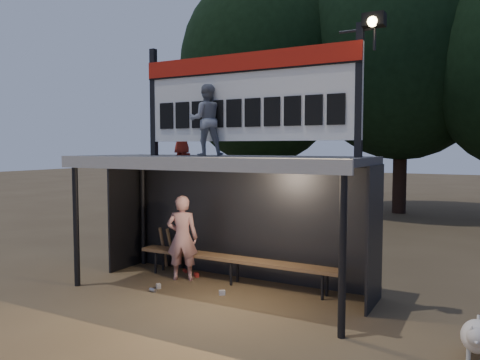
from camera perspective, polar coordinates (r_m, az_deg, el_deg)
ground at (r=8.23m, az=-2.62°, el=-13.44°), size 80.00×80.00×0.00m
player at (r=8.81m, az=-7.05°, el=-6.98°), size 0.68×0.58×1.59m
child_a at (r=7.85m, az=-4.12°, el=7.27°), size 0.73×0.69×1.19m
child_b at (r=8.79m, az=-7.06°, el=5.76°), size 0.48×0.39×0.84m
dugout_shelter at (r=8.09m, az=-1.77°, el=-0.40°), size 5.10×2.08×2.32m
scoreboard_assembly at (r=7.62m, az=0.92°, el=10.46°), size 4.10×0.27×1.99m
bench at (r=8.57m, az=-0.71°, el=-9.72°), size 4.00×0.35×0.48m
tree_left at (r=18.81m, az=2.75°, el=13.32°), size 6.46×6.46×9.27m
tree_mid at (r=18.84m, az=19.22°, el=15.10°), size 7.22×7.22×10.36m
dog at (r=6.33m, az=26.94°, el=-16.66°), size 0.36×0.81×0.49m
bats at (r=9.65m, az=-8.39°, el=-8.22°), size 0.48×0.33×0.84m
litter at (r=8.67m, az=-6.92°, el=-12.29°), size 1.49×1.39×0.08m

